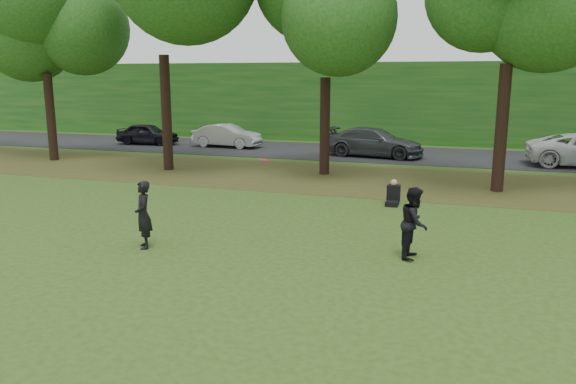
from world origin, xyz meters
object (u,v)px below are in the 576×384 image
Objects in this scene: player_right at (414,223)px; seated_person at (393,195)px; player_left at (143,215)px; frisbee at (265,160)px.

seated_person is (-1.21, 5.45, -0.53)m from player_right.
frisbee is at bearing 68.18° from player_left.
player_right is 5.61m from seated_person.
player_left is 2.03× the size of seated_person.
player_left is 4.88× the size of frisbee.
player_left is 6.56m from player_right.
seated_person is at bearing 105.49° from player_left.
player_right is at bearing -77.73° from seated_person.
player_left is at bearing 105.31° from player_right.
frisbee reaches higher than player_right.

